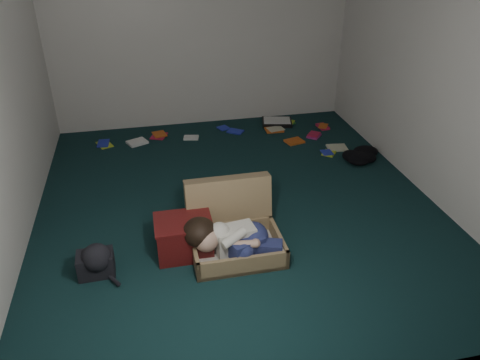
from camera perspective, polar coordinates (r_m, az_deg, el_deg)
name	(u,v)px	position (r m, az deg, el deg)	size (l,w,h in m)	color
floor	(237,202)	(4.86, -0.38, -2.75)	(4.50, 4.50, 0.00)	black
wall_back	(201,29)	(6.46, -4.78, 17.83)	(4.50, 4.50, 0.00)	silver
wall_front	(331,216)	(2.35, 11.03, -4.36)	(4.50, 4.50, 0.00)	silver
wall_right	(436,67)	(5.10, 22.74, 12.57)	(4.50, 4.50, 0.00)	silver
suitcase	(233,229)	(4.17, -0.84, -5.98)	(0.78, 0.76, 0.57)	#8E744E
person	(232,238)	(3.98, -1.02, -7.14)	(0.85, 0.41, 0.36)	silver
maroon_bin	(184,237)	(4.10, -6.84, -6.89)	(0.49, 0.39, 0.34)	#501010
backpack	(96,263)	(4.07, -17.18, -9.64)	(0.37, 0.29, 0.22)	black
clothing_pile	(363,155)	(5.87, 14.80, 2.94)	(0.42, 0.34, 0.13)	black
paper_tray	(277,122)	(6.76, 4.52, 7.06)	(0.48, 0.40, 0.06)	black
book_scatter	(247,136)	(6.32, 0.87, 5.33)	(3.20, 1.32, 0.02)	#B3CD24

